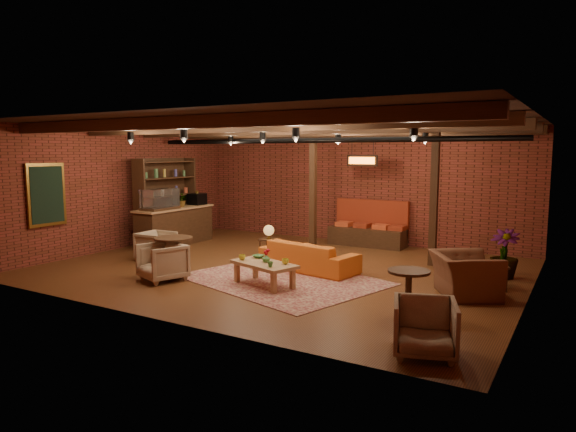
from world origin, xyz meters
The scene contains 29 objects.
floor centered at (0.00, 0.00, 0.00)m, with size 10.00×10.00×0.00m, color #432410.
ceiling centered at (0.00, 0.00, 3.20)m, with size 10.00×8.00×0.02m, color black.
wall_back centered at (0.00, 4.00, 1.60)m, with size 10.00×0.02×3.20m, color maroon.
wall_front centered at (0.00, -4.00, 1.60)m, with size 10.00×0.02×3.20m, color maroon.
wall_left centered at (-5.00, 0.00, 1.60)m, with size 0.02×8.00×3.20m, color maroon.
wall_right centered at (5.00, 0.00, 1.60)m, with size 0.02×8.00×3.20m, color maroon.
ceiling_beams centered at (0.00, 0.00, 3.08)m, with size 9.80×6.40×0.22m, color black, non-canonical shape.
ceiling_pipe centered at (0.00, 1.60, 2.85)m, with size 0.12×0.12×9.60m, color black.
post_left centered at (-0.60, 2.60, 1.60)m, with size 0.16×0.16×3.20m, color black.
post_right centered at (2.80, 2.00, 1.60)m, with size 0.16×0.16×3.20m, color black.
service_counter centered at (-4.10, 1.00, 0.80)m, with size 0.80×2.50×1.60m, color black, non-canonical shape.
plant_counter centered at (-4.00, 1.20, 1.22)m, with size 0.35×0.39×0.30m, color #337F33.
shelving_hutch centered at (-4.50, 1.10, 1.20)m, with size 0.52×2.00×2.40m, color black, non-canonical shape.
chalkboard_menu centered at (-4.93, -2.30, 1.60)m, with size 0.08×0.96×1.46m, color black.
banquette centered at (0.60, 3.55, 0.50)m, with size 2.10×0.70×1.00m, color maroon, non-canonical shape.
service_sign centered at (0.60, 3.10, 2.35)m, with size 0.86×0.06×0.30m, color orange.
ceiling_spotlights centered at (0.00, 0.00, 2.86)m, with size 6.40×4.40×0.28m, color black, non-canonical shape.
rug centered at (0.56, -0.91, 0.01)m, with size 3.75×2.87×0.01m, color maroon.
sofa centered at (0.62, 0.09, 0.32)m, with size 2.21×0.86×0.65m, color #C85E1B.
coffee_table centered at (0.48, -1.47, 0.41)m, with size 1.47×1.02×0.71m.
side_table_lamp centered at (-0.83, 0.75, 0.62)m, with size 0.40×0.40×0.82m.
round_table_left centered at (-1.56, -1.78, 0.56)m, with size 0.79×0.79×0.82m.
armchair_a centered at (-3.02, -0.81, 0.38)m, with size 0.74×0.70×0.77m, color beige.
armchair_b centered at (-1.52, -2.16, 0.41)m, with size 0.81×0.75×0.83m, color beige.
armchair_right centered at (3.97, -0.22, 0.52)m, with size 1.18×0.77×1.03m, color brown.
side_table_book centered at (4.37, 0.49, 0.44)m, with size 0.57×0.57×0.50m.
round_table_right centered at (3.48, -1.96, 0.51)m, with size 0.65×0.65×0.76m.
armchair_far centered at (4.11, -3.30, 0.40)m, with size 0.78×0.73×0.80m, color beige.
plant_tall centered at (4.39, 1.53, 1.51)m, with size 1.70×1.70×3.03m, color #4C7F4C.
Camera 1 is at (5.81, -9.59, 2.58)m, focal length 32.00 mm.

